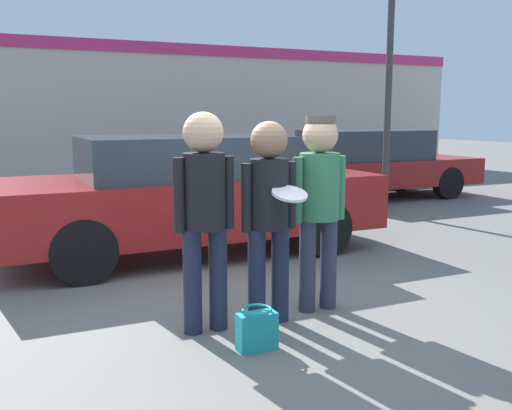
{
  "coord_description": "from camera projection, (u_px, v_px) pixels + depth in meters",
  "views": [
    {
      "loc": [
        -1.96,
        -4.4,
        1.75
      ],
      "look_at": [
        0.09,
        0.04,
        0.98
      ],
      "focal_mm": 40.0,
      "sensor_mm": 36.0,
      "label": 1
    }
  ],
  "objects": [
    {
      "name": "storefront_building",
      "position": [
        75.0,
        110.0,
        14.58
      ],
      "size": [
        24.0,
        0.22,
        3.67
      ],
      "color": "beige",
      "rests_on": "ground"
    },
    {
      "name": "person_left",
      "position": [
        204.0,
        202.0,
        4.51
      ],
      "size": [
        0.5,
        0.33,
        1.78
      ],
      "color": "#1E2338",
      "rests_on": "ground"
    },
    {
      "name": "parked_car_far",
      "position": [
        367.0,
        164.0,
        11.99
      ],
      "size": [
        4.79,
        1.8,
        1.44
      ],
      "color": "maroon",
      "rests_on": "ground"
    },
    {
      "name": "person_right",
      "position": [
        319.0,
        194.0,
        5.04
      ],
      "size": [
        0.52,
        0.35,
        1.75
      ],
      "color": "#2D3347",
      "rests_on": "ground"
    },
    {
      "name": "person_middle_with_frisbee",
      "position": [
        269.0,
        205.0,
        4.71
      ],
      "size": [
        0.5,
        0.55,
        1.7
      ],
      "color": "#1E2338",
      "rests_on": "ground"
    },
    {
      "name": "ground_plane",
      "position": [
        249.0,
        315.0,
        5.03
      ],
      "size": [
        56.0,
        56.0,
        0.0
      ],
      "primitive_type": "plane",
      "color": "#66635E"
    },
    {
      "name": "parked_car_near",
      "position": [
        190.0,
        194.0,
        7.19
      ],
      "size": [
        4.7,
        1.88,
        1.49
      ],
      "color": "maroon",
      "rests_on": "ground"
    },
    {
      "name": "handbag",
      "position": [
        257.0,
        330.0,
        4.28
      ],
      "size": [
        0.3,
        0.23,
        0.33
      ],
      "color": "teal",
      "rests_on": "ground"
    }
  ]
}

